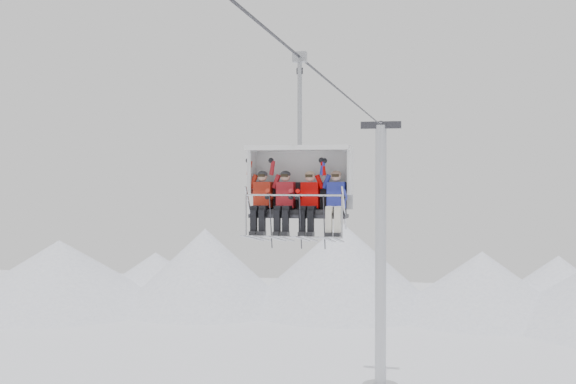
% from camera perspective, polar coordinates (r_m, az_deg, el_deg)
% --- Properties ---
extents(ridgeline, '(72.00, 21.00, 7.00)m').
position_cam_1_polar(ridgeline, '(56.95, 7.44, -6.77)').
color(ridgeline, white).
rests_on(ridgeline, ground).
extents(lift_tower_right, '(2.00, 1.80, 13.48)m').
position_cam_1_polar(lift_tower_right, '(36.62, 7.33, -6.55)').
color(lift_tower_right, '#ADAFB4').
rests_on(lift_tower_right, ground).
extents(haul_cable, '(0.06, 50.00, 0.06)m').
position_cam_1_polar(haul_cable, '(14.72, 0.00, 11.37)').
color(haul_cable, '#2F2F34').
rests_on(haul_cable, lift_tower_left).
extents(chairlift_carrier, '(2.24, 1.17, 3.98)m').
position_cam_1_polar(chairlift_carrier, '(15.78, 1.01, 1.00)').
color(chairlift_carrier, black).
rests_on(chairlift_carrier, haul_cable).
extents(skier_far_left, '(0.38, 1.69, 1.54)m').
position_cam_1_polar(skier_far_left, '(15.67, -2.11, -0.69)').
color(skier_far_left, '#AE2413').
rests_on(skier_far_left, chairlift_carrier).
extents(skier_center_left, '(0.38, 1.69, 1.54)m').
position_cam_1_polar(skier_center_left, '(15.55, -0.28, -0.70)').
color(skier_center_left, '#A81A22').
rests_on(skier_center_left, chairlift_carrier).
extents(skier_center_right, '(0.38, 1.69, 1.53)m').
position_cam_1_polar(skier_center_right, '(15.44, 1.68, -0.73)').
color(skier_center_right, '#CC0503').
rests_on(skier_center_right, chairlift_carrier).
extents(skier_far_right, '(0.38, 1.69, 1.54)m').
position_cam_1_polar(skier_far_right, '(15.35, 3.77, -0.73)').
color(skier_far_right, '#262F9E').
rests_on(skier_far_right, chairlift_carrier).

